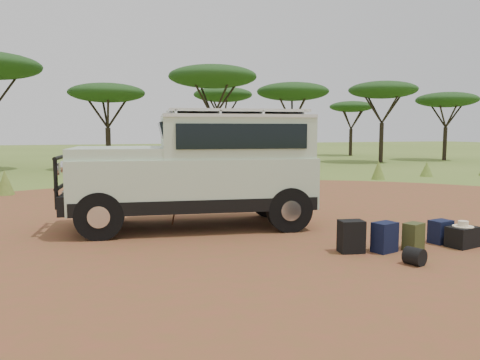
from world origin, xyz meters
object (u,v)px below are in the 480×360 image
object	(u,v)px
safari_vehicle	(201,171)
hard_case	(462,237)
backpack_olive	(413,237)
duffel_navy	(440,232)
walking_staff	(178,190)
backpack_black	(351,237)
backpack_navy	(385,237)

from	to	relation	value
safari_vehicle	hard_case	xyz separation A→B (m)	(4.11, -3.45, -1.07)
backpack_olive	duffel_navy	world-z (taller)	backpack_olive
safari_vehicle	backpack_olive	world-z (taller)	safari_vehicle
walking_staff	duffel_navy	world-z (taller)	walking_staff
duffel_navy	hard_case	xyz separation A→B (m)	(0.17, -0.38, -0.03)
safari_vehicle	duffel_navy	bearing A→B (deg)	-29.71
backpack_black	duffel_navy	xyz separation A→B (m)	(2.01, 0.04, -0.07)
safari_vehicle	hard_case	bearing A→B (deg)	-31.83
hard_case	duffel_navy	bearing A→B (deg)	101.82
duffel_navy	backpack_olive	bearing A→B (deg)	-174.18
backpack_black	backpack_navy	bearing A→B (deg)	-6.73
backpack_black	backpack_olive	bearing A→B (deg)	-0.29
walking_staff	hard_case	xyz separation A→B (m)	(4.58, -3.74, -0.62)
backpack_olive	duffel_navy	bearing A→B (deg)	-4.49
walking_staff	backpack_black	xyz separation A→B (m)	(2.40, -3.41, -0.53)
backpack_navy	walking_staff	bearing A→B (deg)	114.64
safari_vehicle	backpack_black	size ratio (longest dim) A/B	9.65
duffel_navy	safari_vehicle	bearing A→B (deg)	131.55
duffel_navy	backpack_black	bearing A→B (deg)	170.65
walking_staff	hard_case	bearing A→B (deg)	-104.86
backpack_black	hard_case	world-z (taller)	backpack_black
safari_vehicle	walking_staff	size ratio (longest dim) A/B	3.40
backpack_navy	backpack_olive	distance (m)	0.60
backpack_black	duffel_navy	size ratio (longest dim) A/B	1.29
backpack_navy	backpack_olive	size ratio (longest dim) A/B	1.09
backpack_black	backpack_navy	xyz separation A→B (m)	(0.58, -0.17, -0.02)
backpack_navy	duffel_navy	world-z (taller)	backpack_navy
safari_vehicle	backpack_navy	xyz separation A→B (m)	(2.51, -3.28, -0.99)
walking_staff	hard_case	distance (m)	5.95
backpack_black	hard_case	size ratio (longest dim) A/B	1.06
safari_vehicle	duffel_navy	xyz separation A→B (m)	(3.94, -3.07, -1.04)
backpack_black	hard_case	distance (m)	2.21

